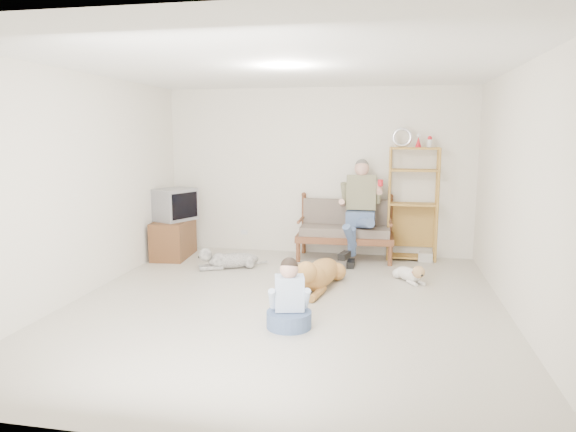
% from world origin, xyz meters
% --- Properties ---
extents(floor, '(5.50, 5.50, 0.00)m').
position_xyz_m(floor, '(0.00, 0.00, 0.00)').
color(floor, beige).
rests_on(floor, ground).
extents(ceiling, '(5.50, 5.50, 0.00)m').
position_xyz_m(ceiling, '(0.00, 0.00, 2.70)').
color(ceiling, white).
rests_on(ceiling, ground).
extents(wall_back, '(5.00, 0.00, 5.00)m').
position_xyz_m(wall_back, '(0.00, 2.75, 1.35)').
color(wall_back, silver).
rests_on(wall_back, ground).
extents(wall_front, '(5.00, 0.00, 5.00)m').
position_xyz_m(wall_front, '(0.00, -2.75, 1.35)').
color(wall_front, silver).
rests_on(wall_front, ground).
extents(wall_left, '(0.00, 5.50, 5.50)m').
position_xyz_m(wall_left, '(-2.50, 0.00, 1.35)').
color(wall_left, silver).
rests_on(wall_left, ground).
extents(wall_right, '(0.00, 5.50, 5.50)m').
position_xyz_m(wall_right, '(2.50, 0.00, 1.35)').
color(wall_right, silver).
rests_on(wall_right, ground).
extents(loveseat, '(1.51, 0.73, 0.95)m').
position_xyz_m(loveseat, '(0.50, 2.44, 0.49)').
color(loveseat, brown).
rests_on(loveseat, ground).
extents(man, '(0.60, 0.86, 1.39)m').
position_xyz_m(man, '(0.71, 2.20, 0.72)').
color(man, '#4E5D8F').
rests_on(man, loveseat).
extents(etagere, '(0.78, 0.34, 2.06)m').
position_xyz_m(etagere, '(1.53, 2.55, 0.91)').
color(etagere, gold).
rests_on(etagere, ground).
extents(book_stack, '(0.23, 0.17, 0.14)m').
position_xyz_m(book_stack, '(1.75, 2.46, 0.07)').
color(book_stack, silver).
rests_on(book_stack, ground).
extents(tv_stand, '(0.57, 0.94, 0.60)m').
position_xyz_m(tv_stand, '(-2.23, 2.00, 0.30)').
color(tv_stand, brown).
rests_on(tv_stand, ground).
extents(crt_tv, '(0.70, 0.76, 0.51)m').
position_xyz_m(crt_tv, '(-2.19, 2.02, 0.85)').
color(crt_tv, slate).
rests_on(crt_tv, tv_stand).
extents(wall_outlet, '(0.12, 0.02, 0.08)m').
position_xyz_m(wall_outlet, '(-1.25, 2.73, 0.30)').
color(wall_outlet, silver).
rests_on(wall_outlet, ground).
extents(golden_retriever, '(0.56, 1.53, 0.46)m').
position_xyz_m(golden_retriever, '(0.29, 0.75, 0.19)').
color(golden_retriever, '#C38A43').
rests_on(golden_retriever, ground).
extents(shaggy_dog, '(0.99, 0.57, 0.32)m').
position_xyz_m(shaggy_dog, '(-1.16, 1.47, 0.13)').
color(shaggy_dog, white).
rests_on(shaggy_dog, ground).
extents(terrier, '(0.44, 0.61, 0.26)m').
position_xyz_m(terrier, '(1.48, 1.27, 0.11)').
color(terrier, silver).
rests_on(terrier, ground).
extents(child, '(0.47, 0.47, 0.74)m').
position_xyz_m(child, '(0.18, -0.63, 0.26)').
color(child, '#4E5D8F').
rests_on(child, ground).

